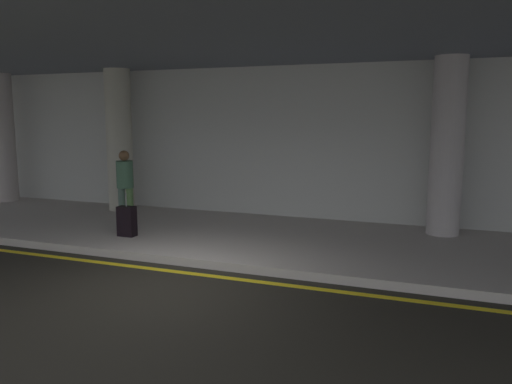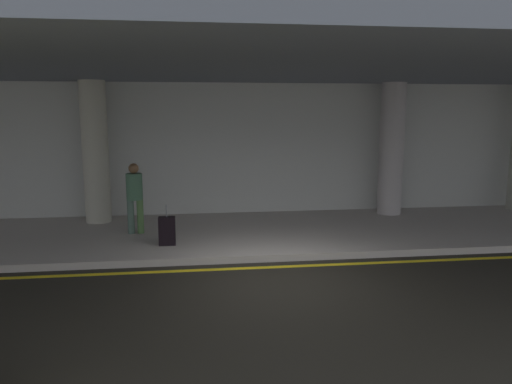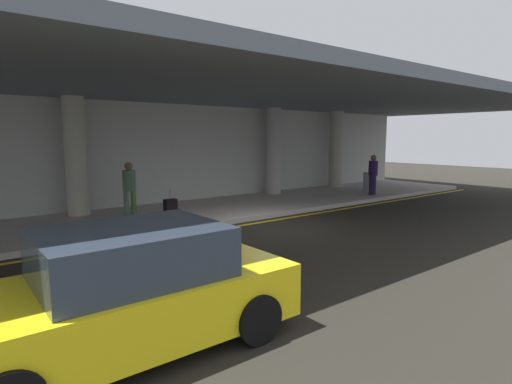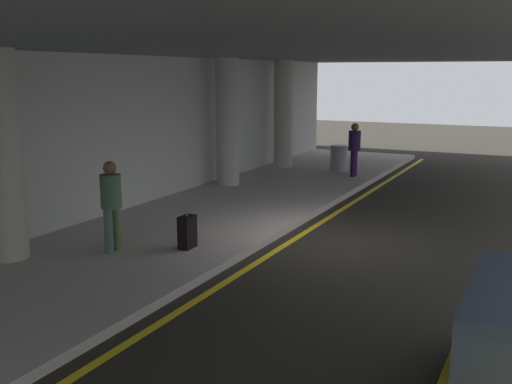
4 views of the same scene
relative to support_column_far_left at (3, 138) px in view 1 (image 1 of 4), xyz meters
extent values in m
plane|color=black|center=(8.00, -4.55, -1.97)|extent=(60.00, 60.00, 0.00)
cube|color=#B2A9A2|center=(8.00, -1.45, -1.90)|extent=(26.00, 4.20, 0.15)
cube|color=yellow|center=(8.00, -3.87, -1.97)|extent=(26.00, 0.14, 0.01)
cylinder|color=#B3A8A6|center=(0.00, 0.00, 0.00)|extent=(0.66, 0.66, 3.65)
cylinder|color=#B0AC9B|center=(4.00, 0.00, 0.00)|extent=(0.66, 0.66, 3.65)
cylinder|color=#ACA4A5|center=(12.00, 0.00, 0.00)|extent=(0.66, 0.66, 3.65)
cube|color=slate|center=(8.00, -1.95, 1.97)|extent=(28.00, 13.20, 0.30)
cube|color=#B5B6B0|center=(8.00, 0.80, -0.07)|extent=(26.00, 0.30, 3.80)
cylinder|color=#455C50|center=(5.01, -1.40, -1.42)|extent=(0.16, 0.16, 0.82)
cylinder|color=#446437|center=(5.23, -1.40, -1.42)|extent=(0.16, 0.16, 0.82)
cylinder|color=#395C45|center=(5.12, -1.40, -0.69)|extent=(0.38, 0.38, 0.62)
sphere|color=brown|center=(5.12, -1.40, -0.26)|extent=(0.24, 0.24, 0.24)
cube|color=black|center=(5.91, -2.51, -1.51)|extent=(0.36, 0.22, 0.62)
cylinder|color=slate|center=(5.91, -2.51, -1.06)|extent=(0.02, 0.02, 0.28)
camera|label=1|loc=(11.97, -11.05, 0.62)|focal=35.28mm
camera|label=2|loc=(6.54, -12.85, 1.09)|focal=33.80mm
camera|label=3|loc=(0.60, -13.42, 0.59)|focal=28.77mm
camera|label=4|loc=(-3.36, -8.53, 1.43)|focal=42.58mm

